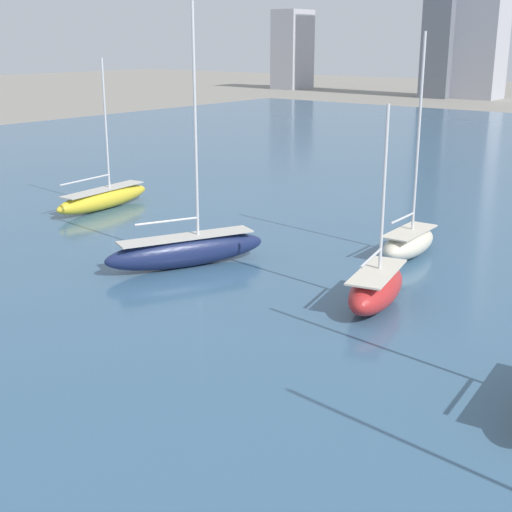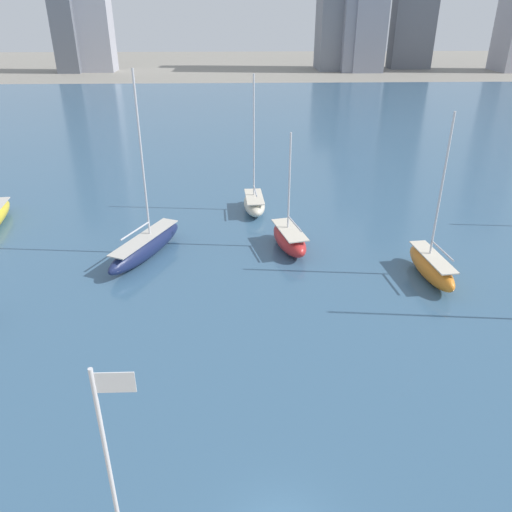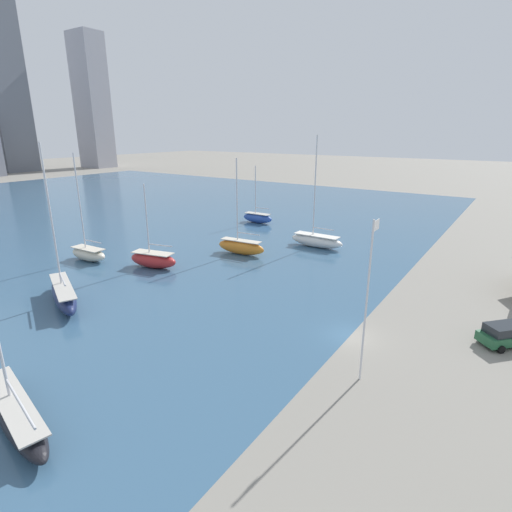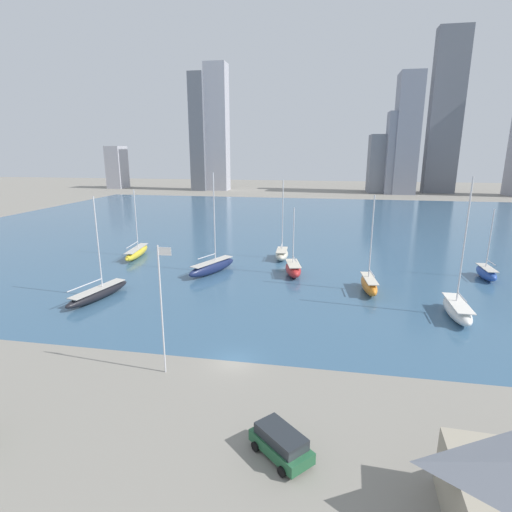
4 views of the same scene
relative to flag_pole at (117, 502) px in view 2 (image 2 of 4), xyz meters
The scene contains 6 objects.
harbor_water 73.42m from the flag_pole, 85.61° to the left, with size 180.00×140.00×0.00m.
flag_pole is the anchor object (origin of this frame).
sailboat_red 32.78m from the flag_pole, 74.46° to the left, with size 3.77×7.03×10.86m.
sailboat_orange 32.53m from the flag_pole, 51.66° to the left, with size 2.57×7.57×13.64m.
sailboat_navy 30.83m from the flag_pole, 98.41° to the left, with size 6.25×10.62×16.17m.
sailboat_cream 41.58m from the flag_pole, 82.03° to the left, with size 2.59×6.35×14.49m.
Camera 2 is at (-1.54, -13.76, 20.58)m, focal length 35.00 mm.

